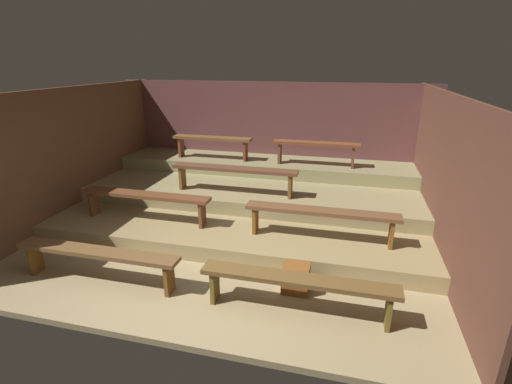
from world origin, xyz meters
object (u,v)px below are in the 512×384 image
bench_middle_center (234,172)px  bench_upper_left (212,141)px  bench_floor_right (297,283)px  bench_floor_left (97,256)px  bench_lower_right (321,215)px  bench_lower_left (145,198)px  wooden_crate_floor (296,278)px  bench_upper_right (316,147)px

bench_middle_center → bench_upper_left: bench_upper_left is taller
bench_floor_right → bench_upper_left: size_ratio=1.31×
bench_floor_left → bench_lower_right: bearing=28.3°
bench_lower_left → bench_lower_right: same height
bench_lower_right → bench_lower_left: bearing=180.0°
wooden_crate_floor → bench_lower_left: bearing=159.2°
bench_floor_right → bench_lower_right: size_ratio=1.01×
bench_lower_left → bench_middle_center: 1.54m
bench_lower_left → wooden_crate_floor: (2.56, -0.97, -0.46)m
bench_lower_left → wooden_crate_floor: bearing=-20.8°
bench_floor_left → bench_lower_right: bench_lower_right is taller
bench_upper_right → wooden_crate_floor: size_ratio=5.18×
bench_floor_left → bench_lower_right: 3.00m
bench_lower_right → bench_upper_left: size_ratio=1.30×
bench_upper_left → bench_floor_right: bearing=-57.6°
bench_upper_right → wooden_crate_floor: 3.35m
bench_middle_center → bench_upper_right: bearing=45.6°
bench_floor_right → bench_middle_center: bearing=121.4°
bench_floor_left → bench_middle_center: bench_middle_center is taller
bench_upper_left → wooden_crate_floor: (2.25, -3.22, -0.93)m
bench_middle_center → bench_upper_right: bench_upper_right is taller
bench_floor_left → bench_floor_right: bearing=0.0°
bench_floor_left → wooden_crate_floor: (2.44, 0.44, -0.22)m
bench_middle_center → bench_upper_right: 1.82m
bench_floor_right → bench_upper_left: bearing=122.4°
bench_floor_right → bench_upper_right: (-0.19, 3.66, 0.71)m
bench_lower_left → bench_upper_left: (0.31, 2.25, 0.47)m
bench_lower_left → bench_middle_center: (1.19, 0.96, 0.24)m
bench_upper_right → wooden_crate_floor: bench_upper_right is taller
bench_floor_left → bench_lower_right: (2.64, 1.42, 0.24)m
bench_middle_center → bench_upper_left: 1.57m
wooden_crate_floor → bench_upper_right: bearing=92.0°
bench_upper_right → wooden_crate_floor: (0.11, -3.22, -0.93)m
bench_upper_right → bench_middle_center: bearing=-134.4°
bench_middle_center → wooden_crate_floor: size_ratio=6.86×
bench_upper_left → bench_upper_right: bearing=0.0°
bench_lower_right → bench_upper_left: bench_upper_left is taller
bench_floor_left → bench_upper_left: (0.19, 3.66, 0.71)m
bench_upper_left → bench_upper_right: (2.14, 0.00, 0.00)m
bench_floor_left → bench_floor_right: (2.51, 0.00, 0.00)m
bench_floor_left → bench_lower_left: (-0.13, 1.42, 0.24)m
bench_floor_right → bench_middle_center: bench_middle_center is taller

